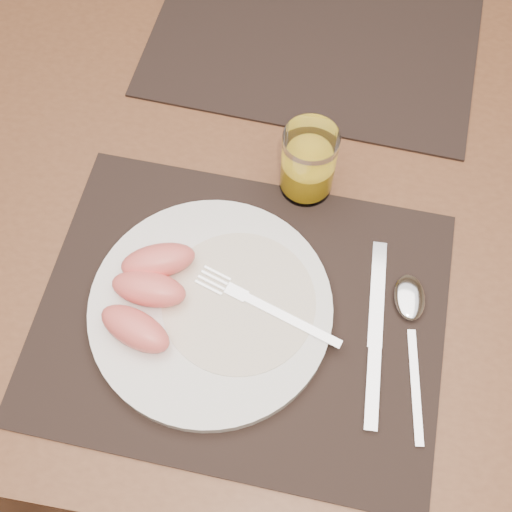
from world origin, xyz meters
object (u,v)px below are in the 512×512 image
object	(u,v)px
placemat_far	(316,30)
fork	(256,302)
knife	(374,347)
table	(283,192)
placemat_near	(241,314)
plate	(211,308)
spoon	(410,310)
juice_glass	(308,165)

from	to	relation	value
placemat_far	fork	distance (m)	0.43
placemat_far	knife	size ratio (longest dim) A/B	2.04
table	placemat_near	world-z (taller)	placemat_near
plate	spoon	distance (m)	0.22
placemat_near	spoon	bearing A→B (deg)	10.62
placemat_near	placemat_far	distance (m)	0.44
placemat_near	placemat_far	size ratio (longest dim) A/B	1.00
plate	juice_glass	size ratio (longest dim) A/B	2.77
knife	juice_glass	world-z (taller)	juice_glass
spoon	juice_glass	bearing A→B (deg)	133.28
placemat_far	fork	xyz separation A→B (m)	(-0.01, -0.43, 0.02)
fork	juice_glass	distance (m)	0.18
placemat_far	spoon	bearing A→B (deg)	-68.66
table	juice_glass	bearing A→B (deg)	-52.31
juice_glass	table	bearing A→B (deg)	127.69
fork	table	bearing A→B (deg)	89.33
placemat_far	fork	size ratio (longest dim) A/B	2.64
placemat_near	knife	bearing A→B (deg)	-5.47
plate	knife	world-z (taller)	plate
placemat_far	spoon	world-z (taller)	spoon
placemat_near	knife	xyz separation A→B (m)	(0.15, -0.01, 0.00)
plate	knife	bearing A→B (deg)	-3.82
placemat_far	knife	world-z (taller)	knife
spoon	juice_glass	size ratio (longest dim) A/B	1.97
fork	juice_glass	world-z (taller)	juice_glass
fork	placemat_near	bearing A→B (deg)	-147.45
placemat_far	juice_glass	size ratio (longest dim) A/B	4.62
placemat_far	juice_glass	world-z (taller)	juice_glass
table	juice_glass	xyz separation A→B (m)	(0.03, -0.04, 0.13)
spoon	knife	bearing A→B (deg)	-125.45
table	placemat_near	distance (m)	0.24
placemat_near	plate	world-z (taller)	plate
knife	spoon	xyz separation A→B (m)	(0.03, 0.05, 0.00)
table	plate	distance (m)	0.25
placemat_near	juice_glass	xyz separation A→B (m)	(0.05, 0.18, 0.05)
fork	spoon	xyz separation A→B (m)	(0.17, 0.03, -0.01)
table	plate	world-z (taller)	plate
placemat_far	knife	xyz separation A→B (m)	(0.12, -0.45, 0.00)
fork	knife	distance (m)	0.14
placemat_far	plate	world-z (taller)	plate
table	placemat_near	bearing A→B (deg)	-94.48
placemat_near	spoon	xyz separation A→B (m)	(0.19, 0.03, 0.01)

